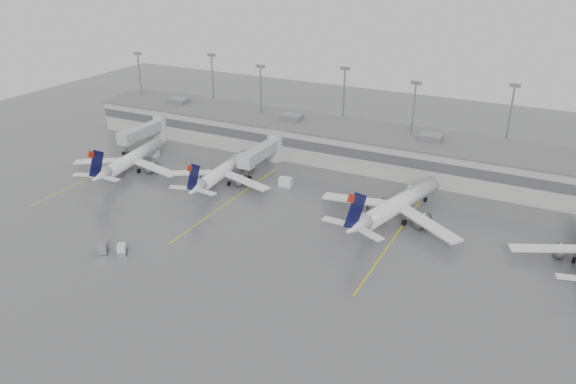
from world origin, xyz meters
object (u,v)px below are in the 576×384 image
at_px(jet_mid_left, 221,172).
at_px(jet_far_left, 131,159).
at_px(jet_mid_right, 396,205).
at_px(baggage_tug, 122,250).

bearing_deg(jet_mid_left, jet_far_left, -176.66).
relative_size(jet_far_left, jet_mid_left, 1.06).
bearing_deg(jet_far_left, jet_mid_right, -5.53).
relative_size(jet_far_left, jet_mid_right, 0.92).
bearing_deg(jet_mid_left, jet_mid_right, -5.18).
height_order(jet_far_left, baggage_tug, jet_far_left).
height_order(jet_mid_left, baggage_tug, jet_mid_left).
xyz_separation_m(jet_far_left, baggage_tug, (24.23, -30.20, -2.42)).
relative_size(jet_mid_left, jet_mid_right, 0.86).
bearing_deg(jet_far_left, jet_mid_left, -0.15).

